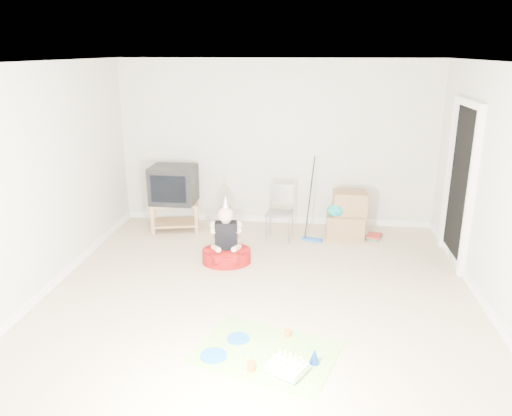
# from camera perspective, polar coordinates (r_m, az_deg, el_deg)

# --- Properties ---
(ground) EXTENTS (5.00, 5.00, 0.00)m
(ground) POSITION_cam_1_polar(r_m,az_deg,el_deg) (5.96, 0.55, -9.48)
(ground) COLOR beige
(ground) RESTS_ON ground
(doorway_recess) EXTENTS (0.02, 0.90, 2.05)m
(doorway_recess) POSITION_cam_1_polar(r_m,az_deg,el_deg) (6.98, 22.34, 2.27)
(doorway_recess) COLOR black
(doorway_recess) RESTS_ON ground
(tv_stand) EXTENTS (0.80, 0.59, 0.45)m
(tv_stand) POSITION_cam_1_polar(r_m,az_deg,el_deg) (7.91, -9.23, -0.62)
(tv_stand) COLOR #A7784B
(tv_stand) RESTS_ON ground
(crt_tv) EXTENTS (0.68, 0.57, 0.57)m
(crt_tv) POSITION_cam_1_polar(r_m,az_deg,el_deg) (7.77, -9.40, 2.67)
(crt_tv) COLOR black
(crt_tv) RESTS_ON tv_stand
(folding_chair) EXTENTS (0.42, 0.40, 0.83)m
(folding_chair) POSITION_cam_1_polar(r_m,az_deg,el_deg) (7.39, 2.72, -0.60)
(folding_chair) COLOR gray
(folding_chair) RESTS_ON ground
(cardboard_boxes) EXTENTS (0.58, 0.45, 0.71)m
(cardboard_boxes) POSITION_cam_1_polar(r_m,az_deg,el_deg) (7.60, 10.30, -0.87)
(cardboard_boxes) COLOR olive
(cardboard_boxes) RESTS_ON ground
(floor_mop) EXTENTS (0.32, 0.39, 1.21)m
(floor_mop) POSITION_cam_1_polar(r_m,az_deg,el_deg) (7.40, 6.50, -1.84)
(floor_mop) COLOR blue
(floor_mop) RESTS_ON ground
(book_pile) EXTENTS (0.30, 0.33, 0.06)m
(book_pile) POSITION_cam_1_polar(r_m,az_deg,el_deg) (7.74, 13.35, -3.17)
(book_pile) COLOR #27774F
(book_pile) RESTS_ON ground
(seated_woman) EXTENTS (0.74, 0.74, 0.93)m
(seated_woman) POSITION_cam_1_polar(r_m,az_deg,el_deg) (6.65, -3.40, -4.59)
(seated_woman) COLOR #9E0E0E
(seated_woman) RESTS_ON ground
(party_mat) EXTENTS (1.49, 1.27, 0.01)m
(party_mat) POSITION_cam_1_polar(r_m,az_deg,el_deg) (4.88, 1.14, -16.18)
(party_mat) COLOR #E73095
(party_mat) RESTS_ON ground
(birthday_cake) EXTENTS (0.39, 0.37, 0.15)m
(birthday_cake) POSITION_cam_1_polar(r_m,az_deg,el_deg) (4.61, 3.56, -17.81)
(birthday_cake) COLOR white
(birthday_cake) RESTS_ON party_mat
(blue_plate_near) EXTENTS (0.26, 0.26, 0.01)m
(blue_plate_near) POSITION_cam_1_polar(r_m,az_deg,el_deg) (5.06, -2.06, -14.68)
(blue_plate_near) COLOR #1667B7
(blue_plate_near) RESTS_ON party_mat
(blue_plate_far) EXTENTS (0.31, 0.31, 0.01)m
(blue_plate_far) POSITION_cam_1_polar(r_m,az_deg,el_deg) (4.83, -4.87, -16.45)
(blue_plate_far) COLOR #1667B7
(blue_plate_far) RESTS_ON party_mat
(orange_cup_near) EXTENTS (0.07, 0.07, 0.07)m
(orange_cup_near) POSITION_cam_1_polar(r_m,az_deg,el_deg) (5.09, 3.64, -14.10)
(orange_cup_near) COLOR orange
(orange_cup_near) RESTS_ON party_mat
(orange_cup_far) EXTENTS (0.10, 0.10, 0.09)m
(orange_cup_far) POSITION_cam_1_polar(r_m,az_deg,el_deg) (4.63, -0.55, -17.59)
(orange_cup_far) COLOR orange
(orange_cup_far) RESTS_ON party_mat
(blue_party_hat) EXTENTS (0.14, 0.14, 0.15)m
(blue_party_hat) POSITION_cam_1_polar(r_m,az_deg,el_deg) (4.72, 6.70, -16.45)
(blue_party_hat) COLOR #163E9F
(blue_party_hat) RESTS_ON party_mat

